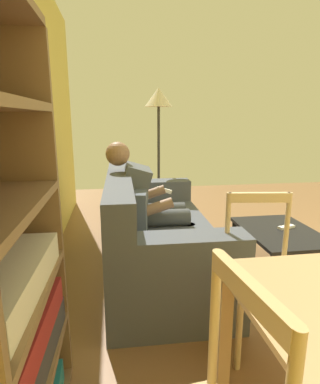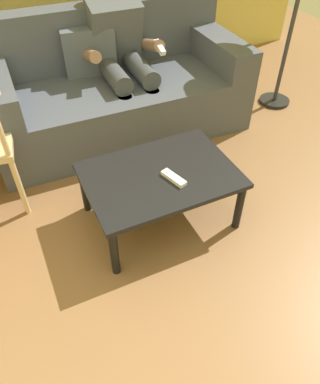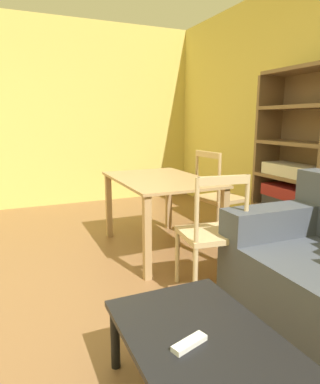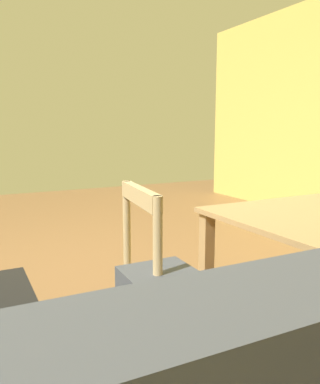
# 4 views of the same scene
# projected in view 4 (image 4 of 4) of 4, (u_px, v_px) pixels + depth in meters

# --- Properties ---
(ground_plane) EXTENTS (9.00, 9.00, 0.00)m
(ground_plane) POSITION_uv_depth(u_px,v_px,m) (67.00, 287.00, 2.80)
(ground_plane) COLOR brown
(dining_chair_facing_couch) EXTENTS (0.47, 0.47, 0.93)m
(dining_chair_facing_couch) POSITION_uv_depth(u_px,v_px,m) (179.00, 303.00, 1.51)
(dining_chair_facing_couch) COLOR #D1B27F
(dining_chair_facing_couch) RESTS_ON ground_plane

